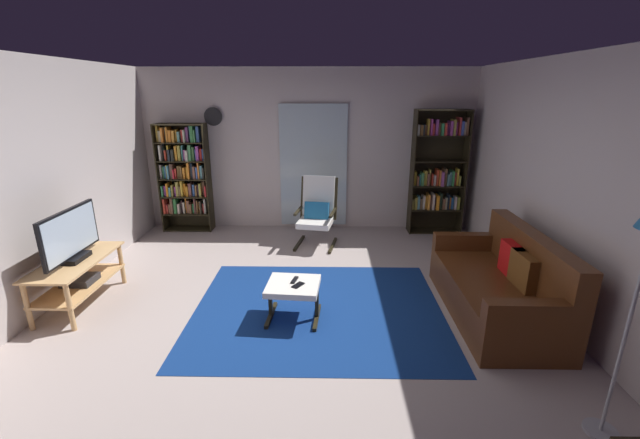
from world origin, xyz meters
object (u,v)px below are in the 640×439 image
tv_stand (78,275)px  tv_remote (295,280)px  bookshelf_near_sofa (438,171)px  bookshelf_near_tv (184,174)px  wall_clock (213,116)px  television (71,237)px  cell_phone (298,285)px  ottoman (293,290)px  lounge_armchair (317,210)px  leather_sofa (501,287)px

tv_stand → tv_remote: size_ratio=7.86×
bookshelf_near_sofa → bookshelf_near_tv: bearing=179.5°
bookshelf_near_sofa → tv_remote: size_ratio=13.71×
wall_clock → bookshelf_near_tv: bearing=-164.6°
television → tv_remote: bearing=-4.7°
bookshelf_near_tv → cell_phone: (2.05, -2.84, -0.55)m
cell_phone → wall_clock: wall_clock is taller
ottoman → bookshelf_near_tv: bearing=125.5°
bookshelf_near_tv → bookshelf_near_sofa: 4.10m
tv_stand → lounge_armchair: lounge_armchair is taller
bookshelf_near_sofa → wall_clock: 3.69m
ottoman → wall_clock: 3.63m
ottoman → cell_phone: size_ratio=3.97×
television → leather_sofa: television is taller
tv_remote → wall_clock: (-1.50, 2.88, 1.44)m
bookshelf_near_tv → leather_sofa: bookshelf_near_tv is taller
bookshelf_near_tv → bookshelf_near_sofa: size_ratio=0.89×
ottoman → lounge_armchair: bearing=85.0°
bookshelf_near_sofa → leather_sofa: bookshelf_near_sofa is taller
ottoman → cell_phone: 0.10m
lounge_armchair → leather_sofa: bearing=-46.4°
tv_stand → lounge_armchair: bearing=37.0°
bookshelf_near_sofa → lounge_armchair: bearing=-162.7°
tv_remote → cell_phone: 0.11m
lounge_armchair → ottoman: (-0.19, -2.17, -0.21)m
bookshelf_near_sofa → ottoman: bookshelf_near_sofa is taller
television → bookshelf_near_sofa: size_ratio=0.47×
lounge_armchair → bookshelf_near_tv: bearing=163.9°
television → wall_clock: bearing=72.2°
cell_phone → tv_stand: bearing=-154.3°
lounge_armchair → tv_stand: bearing=-143.0°
lounge_armchair → wall_clock: (-1.67, 0.77, 1.32)m
tv_stand → lounge_armchair: 3.18m
ottoman → wall_clock: size_ratio=1.91×
leather_sofa → wall_clock: (-3.62, 2.82, 1.54)m
tv_remote → wall_clock: 3.55m
bookshelf_near_sofa → tv_stand: bearing=-150.6°
bookshelf_near_sofa → tv_remote: (-2.10, -2.70, -0.62)m
leather_sofa → lounge_armchair: lounge_armchair is taller
leather_sofa → wall_clock: bearing=142.2°
tv_stand → leather_sofa: 4.49m
television → bookshelf_near_sofa: (4.45, 2.51, 0.24)m
bookshelf_near_tv → leather_sofa: bearing=-32.9°
lounge_armchair → tv_remote: size_ratio=7.10×
bookshelf_near_tv → ottoman: (1.99, -2.80, -0.62)m
television → cell_phone: bearing=-7.2°
tv_stand → television: television is taller
wall_clock → leather_sofa: bearing=-37.8°
ottoman → tv_remote: size_ratio=3.86×
television → bookshelf_near_sofa: bookshelf_near_sofa is taller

